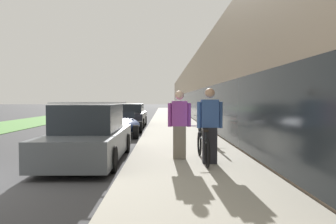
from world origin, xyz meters
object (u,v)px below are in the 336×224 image
person_rider (210,126)px  cruiser_bike_middle (201,127)px  vintage_roadster_curbside (121,126)px  parked_sedan_curbside (90,136)px  cruiser_bike_nearest (210,132)px  person_bystander (179,125)px  tandem_bicycle (203,147)px  bike_rack_hoop (215,132)px  parked_sedan_far (130,116)px

person_rider → cruiser_bike_middle: bearing=85.4°
vintage_roadster_curbside → parked_sedan_curbside: bearing=-90.4°
person_rider → cruiser_bike_nearest: (0.58, 4.01, -0.55)m
person_rider → person_bystander: person_rider is taller
parked_sedan_curbside → person_rider: bearing=-16.8°
person_bystander → cruiser_bike_middle: size_ratio=1.07×
tandem_bicycle → parked_sedan_curbside: parked_sedan_curbside is taller
person_rider → cruiser_bike_middle: size_ratio=1.10×
tandem_bicycle → vintage_roadster_curbside: (-2.95, 6.82, -0.01)m
tandem_bicycle → person_bystander: 0.86m
bike_rack_hoop → parked_sedan_far: size_ratio=0.20×
person_bystander → parked_sedan_far: person_bystander is taller
cruiser_bike_middle → vintage_roadster_curbside: (-3.59, 0.71, -0.01)m
cruiser_bike_nearest → person_bystander: bearing=-110.9°
person_bystander → bike_rack_hoop: size_ratio=2.11×
tandem_bicycle → cruiser_bike_nearest: 3.79m
person_bystander → bike_rack_hoop: (1.24, 1.86, -0.38)m
cruiser_bike_nearest → parked_sedan_far: (-3.77, 8.24, 0.17)m
person_rider → vintage_roadster_curbside: person_rider is taller
cruiser_bike_middle → parked_sedan_curbside: bearing=-123.7°
person_rider → cruiser_bike_nearest: size_ratio=1.00×
cruiser_bike_nearest → parked_sedan_far: parked_sedan_far is taller
parked_sedan_far → tandem_bicycle: bearing=-75.6°
cruiser_bike_middle → vintage_roadster_curbside: size_ratio=0.40×
cruiser_bike_nearest → vintage_roadster_curbside: bearing=139.8°
parked_sedan_curbside → parked_sedan_far: 11.30m
tandem_bicycle → cruiser_bike_nearest: size_ratio=1.26×
parked_sedan_curbside → cruiser_bike_middle: bearing=56.3°
person_rider → person_bystander: (-0.70, 0.64, -0.02)m
bike_rack_hoop → parked_sedan_curbside: size_ratio=0.18×
parked_sedan_curbside → person_bystander: bearing=-7.2°
person_rider → cruiser_bike_nearest: bearing=81.8°
parked_sedan_far → person_bystander: bearing=-77.9°
person_bystander → cruiser_bike_middle: (1.22, 5.75, -0.53)m
tandem_bicycle → bike_rack_hoop: (0.66, 2.22, 0.15)m
parked_sedan_far → cruiser_bike_nearest: bearing=-65.4°
cruiser_bike_middle → vintage_roadster_curbside: bearing=168.9°
tandem_bicycle → cruiser_bike_middle: 6.14m
tandem_bicycle → parked_sedan_curbside: (-2.99, 0.66, 0.21)m
cruiser_bike_nearest → parked_sedan_far: size_ratio=0.42×
tandem_bicycle → parked_sedan_curbside: bearing=167.5°
parked_sedan_curbside → parked_sedan_far: size_ratio=1.09×
person_bystander → parked_sedan_curbside: person_bystander is taller
bike_rack_hoop → vintage_roadster_curbside: (-3.61, 4.60, -0.16)m
bike_rack_hoop → person_bystander: bearing=-123.6°
vintage_roadster_curbside → parked_sedan_far: (-0.11, 5.14, 0.18)m
cruiser_bike_nearest → vintage_roadster_curbside: 4.79m
cruiser_bike_middle → parked_sedan_far: parked_sedan_far is taller
tandem_bicycle → parked_sedan_far: (-3.07, 11.96, 0.17)m
bike_rack_hoop → parked_sedan_far: parked_sedan_far is taller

